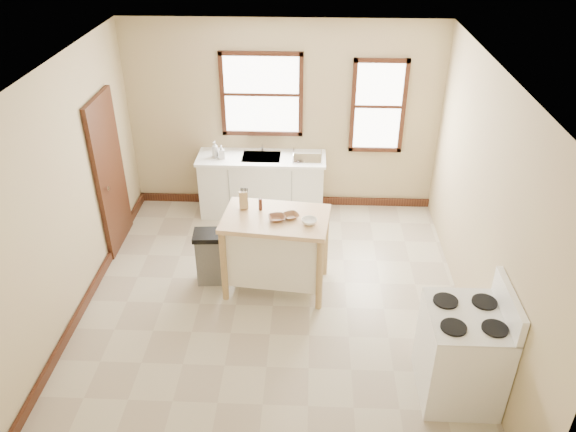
# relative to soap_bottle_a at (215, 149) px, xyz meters

# --- Properties ---
(floor) EXTENTS (5.00, 5.00, 0.00)m
(floor) POSITION_rel_soap_bottle_a_xyz_m (0.96, -2.16, -1.04)
(floor) COLOR #BAAF94
(floor) RESTS_ON ground
(ceiling) EXTENTS (5.00, 5.00, 0.00)m
(ceiling) POSITION_rel_soap_bottle_a_xyz_m (0.96, -2.16, 1.76)
(ceiling) COLOR white
(ceiling) RESTS_ON ground
(wall_back) EXTENTS (4.50, 0.04, 2.80)m
(wall_back) POSITION_rel_soap_bottle_a_xyz_m (0.96, 0.34, 0.36)
(wall_back) COLOR tan
(wall_back) RESTS_ON ground
(wall_left) EXTENTS (0.04, 5.00, 2.80)m
(wall_left) POSITION_rel_soap_bottle_a_xyz_m (-1.29, -2.16, 0.36)
(wall_left) COLOR tan
(wall_left) RESTS_ON ground
(wall_right) EXTENTS (0.04, 5.00, 2.80)m
(wall_right) POSITION_rel_soap_bottle_a_xyz_m (3.21, -2.16, 0.36)
(wall_right) COLOR tan
(wall_right) RESTS_ON ground
(window_main) EXTENTS (1.17, 0.06, 1.22)m
(window_main) POSITION_rel_soap_bottle_a_xyz_m (0.66, 0.32, 0.71)
(window_main) COLOR black
(window_main) RESTS_ON wall_back
(window_side) EXTENTS (0.77, 0.06, 1.37)m
(window_side) POSITION_rel_soap_bottle_a_xyz_m (2.31, 0.32, 0.56)
(window_side) COLOR black
(window_side) RESTS_ON wall_back
(door_left) EXTENTS (0.06, 0.90, 2.10)m
(door_left) POSITION_rel_soap_bottle_a_xyz_m (-1.25, -0.86, 0.01)
(door_left) COLOR black
(door_left) RESTS_ON ground
(baseboard_back) EXTENTS (4.50, 0.04, 0.12)m
(baseboard_back) POSITION_rel_soap_bottle_a_xyz_m (0.96, 0.31, -0.98)
(baseboard_back) COLOR black
(baseboard_back) RESTS_ON ground
(baseboard_left) EXTENTS (0.04, 5.00, 0.12)m
(baseboard_left) POSITION_rel_soap_bottle_a_xyz_m (-1.26, -2.16, -0.98)
(baseboard_left) COLOR black
(baseboard_left) RESTS_ON ground
(sink_counter) EXTENTS (1.86, 0.62, 0.92)m
(sink_counter) POSITION_rel_soap_bottle_a_xyz_m (0.66, 0.04, -0.58)
(sink_counter) COLOR silver
(sink_counter) RESTS_ON ground
(faucet) EXTENTS (0.03, 0.03, 0.22)m
(faucet) POSITION_rel_soap_bottle_a_xyz_m (0.66, 0.22, -0.01)
(faucet) COLOR silver
(faucet) RESTS_ON sink_counter
(soap_bottle_a) EXTENTS (0.12, 0.12, 0.24)m
(soap_bottle_a) POSITION_rel_soap_bottle_a_xyz_m (0.00, 0.00, 0.00)
(soap_bottle_a) COLOR #B2B2B2
(soap_bottle_a) RESTS_ON sink_counter
(soap_bottle_b) EXTENTS (0.10, 0.11, 0.20)m
(soap_bottle_b) POSITION_rel_soap_bottle_a_xyz_m (0.10, -0.04, -0.02)
(soap_bottle_b) COLOR #B2B2B2
(soap_bottle_b) RESTS_ON sink_counter
(dish_rack) EXTENTS (0.50, 0.44, 0.10)m
(dish_rack) POSITION_rel_soap_bottle_a_xyz_m (1.33, -0.02, -0.07)
(dish_rack) COLOR silver
(dish_rack) RESTS_ON sink_counter
(kitchen_island) EXTENTS (1.30, 0.91, 1.00)m
(kitchen_island) POSITION_rel_soap_bottle_a_xyz_m (0.98, -1.77, -0.54)
(kitchen_island) COLOR #FCC694
(kitchen_island) RESTS_ON ground
(knife_block) EXTENTS (0.12, 0.12, 0.20)m
(knife_block) POSITION_rel_soap_bottle_a_xyz_m (0.59, -1.58, 0.06)
(knife_block) COLOR tan
(knife_block) RESTS_ON kitchen_island
(pepper_grinder) EXTENTS (0.05, 0.05, 0.15)m
(pepper_grinder) POSITION_rel_soap_bottle_a_xyz_m (0.79, -1.62, 0.04)
(pepper_grinder) COLOR #401D11
(pepper_grinder) RESTS_ON kitchen_island
(bowl_a) EXTENTS (0.23, 0.23, 0.05)m
(bowl_a) POSITION_rel_soap_bottle_a_xyz_m (1.00, -1.84, -0.01)
(bowl_a) COLOR brown
(bowl_a) RESTS_ON kitchen_island
(bowl_b) EXTENTS (0.24, 0.24, 0.04)m
(bowl_b) POSITION_rel_soap_bottle_a_xyz_m (1.16, -1.78, -0.02)
(bowl_b) COLOR brown
(bowl_b) RESTS_ON kitchen_island
(bowl_c) EXTENTS (0.24, 0.24, 0.06)m
(bowl_c) POSITION_rel_soap_bottle_a_xyz_m (1.37, -1.90, -0.01)
(bowl_c) COLOR white
(bowl_c) RESTS_ON kitchen_island
(trash_bin) EXTENTS (0.38, 0.33, 0.70)m
(trash_bin) POSITION_rel_soap_bottle_a_xyz_m (0.16, -1.69, -0.69)
(trash_bin) COLOR #585856
(trash_bin) RESTS_ON ground
(gas_stove) EXTENTS (0.78, 0.79, 1.24)m
(gas_stove) POSITION_rel_soap_bottle_a_xyz_m (2.84, -3.36, -0.42)
(gas_stove) COLOR white
(gas_stove) RESTS_ON ground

